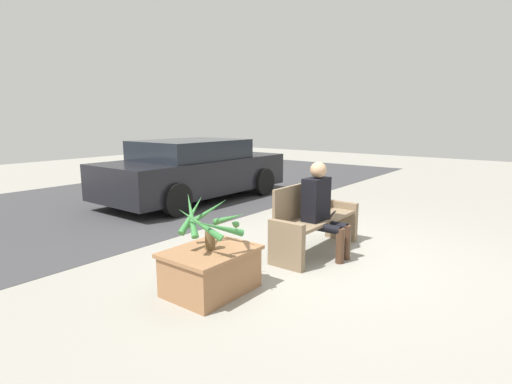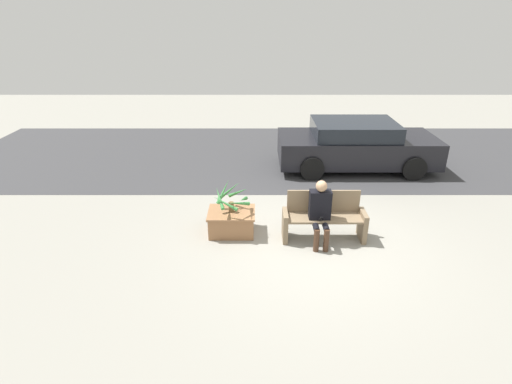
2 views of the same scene
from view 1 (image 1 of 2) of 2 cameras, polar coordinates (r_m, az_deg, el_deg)
name	(u,v)px [view 1 (image 1 of 2)]	position (r m, az deg, el deg)	size (l,w,h in m)	color
ground_plane	(327,259)	(5.27, 10.14, -9.37)	(30.00, 30.00, 0.00)	gray
road_surface	(100,205)	(8.90, -21.38, -1.72)	(20.00, 6.00, 0.01)	#38383A
bench	(313,220)	(5.41, 8.19, -4.01)	(1.57, 0.48, 0.92)	#7A664C
person_seated	(321,205)	(5.18, 9.33, -1.81)	(0.40, 0.57, 1.23)	black
planter_box	(211,269)	(4.21, -6.49, -10.85)	(0.91, 0.71, 0.46)	#936642
potted_plant	(210,221)	(4.05, -6.54, -4.17)	(0.71, 0.73, 0.59)	brown
parked_car	(194,170)	(8.85, -8.83, 3.15)	(4.26, 1.98, 1.32)	black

